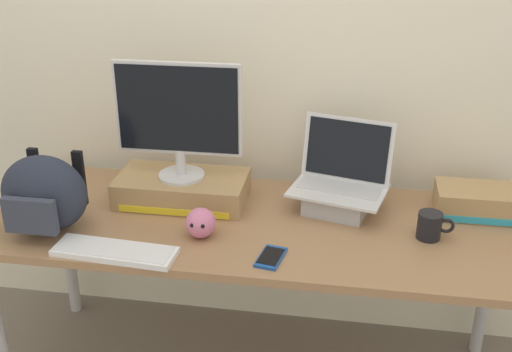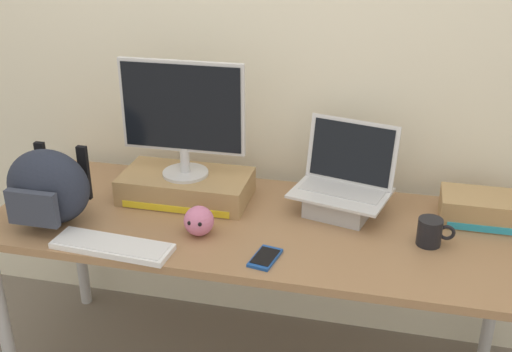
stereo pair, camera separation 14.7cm
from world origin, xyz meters
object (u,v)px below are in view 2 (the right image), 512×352
Objects in this scene: open_laptop at (342,194)px; messenger_backpack at (48,187)px; toner_box_yellow at (186,186)px; coffee_mug at (430,232)px; external_keyboard at (112,246)px; plush_toy at (199,221)px; desktop_monitor at (182,115)px; toner_box_cyan at (487,209)px; cell_phone at (265,258)px.

messenger_backpack is at bearing -148.51° from open_laptop.
coffee_mug is (0.91, -0.14, -0.00)m from toner_box_yellow.
external_keyboard is 1.37× the size of messenger_backpack.
external_keyboard is at bearing -23.50° from messenger_backpack.
toner_box_yellow reaches higher than external_keyboard.
external_keyboard is 0.30m from plush_toy.
plush_toy is (0.13, -0.25, 0.00)m from toner_box_yellow.
toner_box_yellow is 0.51m from messenger_backpack.
coffee_mug is at bearing 8.39° from plush_toy.
desktop_monitor reaches higher than plush_toy.
plush_toy reaches higher than coffee_mug.
external_keyboard is (-0.12, -0.41, -0.04)m from toner_box_yellow.
cell_phone is at bearing -149.03° from toner_box_cyan.
desktop_monitor is 0.65m from open_laptop.
external_keyboard is 3.96× the size of plush_toy.
messenger_backpack is at bearing 160.57° from external_keyboard.
toner_box_yellow is 1.17× the size of external_keyboard.
open_laptop is 0.52m from toner_box_cyan.
desktop_monitor is 3.20× the size of cell_phone.
desktop_monitor is 1.46× the size of toner_box_cyan.
messenger_backpack is 0.55m from plush_toy.
external_keyboard is 1.30× the size of toner_box_cyan.
open_laptop reaches higher than plush_toy.
plush_toy is at bearing -134.46° from open_laptop.
desktop_monitor is at bearing 148.05° from cell_phone.
coffee_mug is 0.29m from toner_box_cyan.
desktop_monitor reaches higher than open_laptop.
open_laptop reaches higher than cell_phone.
toner_box_cyan is (0.71, 0.43, 0.04)m from cell_phone.
desktop_monitor reaches higher than toner_box_yellow.
messenger_backpack reaches higher than external_keyboard.
desktop_monitor is (0.00, -0.00, 0.29)m from toner_box_yellow.
toner_box_cyan is at bearing 25.46° from external_keyboard.
desktop_monitor reaches higher than cell_phone.
messenger_backpack reaches higher than toner_box_yellow.
toner_box_cyan is (0.20, 0.21, 0.00)m from coffee_mug.
coffee_mug is at bearing 33.41° from cell_phone.
toner_box_cyan is (1.22, 0.48, 0.04)m from external_keyboard.
toner_box_yellow reaches higher than coffee_mug.
open_laptop is 1.21× the size of toner_box_cyan.
open_laptop is at bearing 73.16° from cell_phone.
toner_box_yellow is 0.29m from plush_toy.
toner_box_cyan is at bearing 46.85° from coffee_mug.
cell_phone is at bearing -103.60° from open_laptop.
cell_phone is 0.46× the size of toner_box_cyan.
toner_box_yellow is at bearing 77.97° from external_keyboard.
desktop_monitor is at bearing 77.93° from external_keyboard.
open_laptop is 0.44m from cell_phone.
plush_toy reaches higher than toner_box_cyan.
open_laptop is at bearing 17.57° from messenger_backpack.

